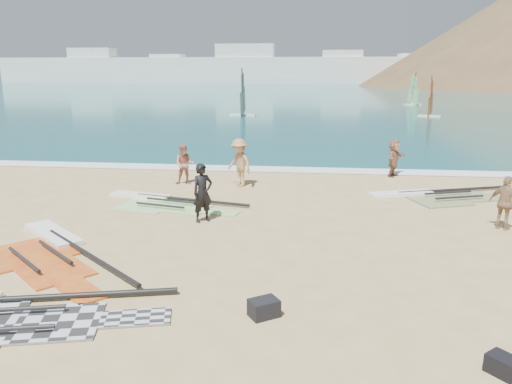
# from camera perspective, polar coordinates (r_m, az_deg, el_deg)

# --- Properties ---
(ground) EXTENTS (300.00, 300.00, 0.00)m
(ground) POSITION_cam_1_polar(r_m,az_deg,el_deg) (11.35, -3.60, -9.73)
(ground) COLOR tan
(ground) RESTS_ON ground
(sea) EXTENTS (300.00, 240.00, 0.06)m
(sea) POSITION_cam_1_polar(r_m,az_deg,el_deg) (142.32, 5.96, 12.00)
(sea) COLOR #0C4756
(sea) RESTS_ON ground
(surf_line) EXTENTS (300.00, 1.20, 0.04)m
(surf_line) POSITION_cam_1_polar(r_m,az_deg,el_deg) (23.06, 1.77, 2.53)
(surf_line) COLOR white
(surf_line) RESTS_ON ground
(far_town) EXTENTS (160.00, 8.00, 12.00)m
(far_town) POSITION_cam_1_polar(r_m,az_deg,el_deg) (161.20, 0.33, 13.89)
(far_town) COLOR white
(far_town) RESTS_ON ground
(rig_green) EXTENTS (5.30, 2.68, 0.20)m
(rig_green) POSITION_cam_1_polar(r_m,az_deg,el_deg) (17.65, -10.95, -1.12)
(rig_green) COLOR #4DBF18
(rig_green) RESTS_ON ground
(rig_orange) EXTENTS (5.70, 3.29, 0.20)m
(rig_orange) POSITION_cam_1_polar(r_m,az_deg,el_deg) (19.32, 19.82, -0.39)
(rig_orange) COLOR #FFA92B
(rig_orange) RESTS_ON ground
(rig_red) EXTENTS (4.96, 5.11, 0.20)m
(rig_red) POSITION_cam_1_polar(r_m,az_deg,el_deg) (13.84, -22.34, -6.14)
(rig_red) COLOR red
(rig_red) RESTS_ON ground
(gear_bag_near) EXTENTS (0.66, 0.62, 0.34)m
(gear_bag_near) POSITION_cam_1_polar(r_m,az_deg,el_deg) (9.63, 0.91, -13.12)
(gear_bag_near) COLOR black
(gear_bag_near) RESTS_ON ground
(gear_bag_far) EXTENTS (0.59, 0.60, 0.30)m
(gear_bag_far) POSITION_cam_1_polar(r_m,az_deg,el_deg) (8.89, 26.53, -17.36)
(gear_bag_far) COLOR black
(gear_bag_far) RESTS_ON ground
(person_wetsuit) EXTENTS (0.78, 0.75, 1.80)m
(person_wetsuit) POSITION_cam_1_polar(r_m,az_deg,el_deg) (15.16, -6.12, -0.11)
(person_wetsuit) COLOR black
(person_wetsuit) RESTS_ON ground
(beachgoer_left) EXTENTS (0.86, 0.70, 1.63)m
(beachgoer_left) POSITION_cam_1_polar(r_m,az_deg,el_deg) (20.25, -8.17, 3.14)
(beachgoer_left) COLOR #B16C59
(beachgoer_left) RESTS_ON ground
(beachgoer_mid) EXTENTS (1.39, 1.34, 1.90)m
(beachgoer_mid) POSITION_cam_1_polar(r_m,az_deg,el_deg) (19.67, -1.91, 3.37)
(beachgoer_mid) COLOR #A5774F
(beachgoer_mid) RESTS_ON ground
(beachgoer_back) EXTENTS (0.96, 0.90, 1.59)m
(beachgoer_back) POSITION_cam_1_polar(r_m,az_deg,el_deg) (16.02, 26.63, -1.15)
(beachgoer_back) COLOR #9D7956
(beachgoer_back) RESTS_ON ground
(beachgoer_right) EXTENTS (1.15, 1.54, 1.62)m
(beachgoer_right) POSITION_cam_1_polar(r_m,az_deg,el_deg) (22.32, 15.48, 3.76)
(beachgoer_right) COLOR #A66F56
(beachgoer_right) RESTS_ON ground
(windsurfer_left) EXTENTS (2.58, 3.14, 4.68)m
(windsurfer_left) POSITION_cam_1_polar(r_m,az_deg,el_deg) (49.95, -1.53, 10.23)
(windsurfer_left) COLOR white
(windsurfer_left) RESTS_ON ground
(windsurfer_centre) EXTENTS (2.22, 2.46, 3.91)m
(windsurfer_centre) POSITION_cam_1_polar(r_m,az_deg,el_deg) (51.67, 19.30, 9.40)
(windsurfer_centre) COLOR white
(windsurfer_centre) RESTS_ON ground
(windsurfer_right) EXTENTS (2.36, 2.63, 4.15)m
(windsurfer_right) POSITION_cam_1_polar(r_m,az_deg,el_deg) (67.84, 17.50, 10.48)
(windsurfer_right) COLOR white
(windsurfer_right) RESTS_ON ground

